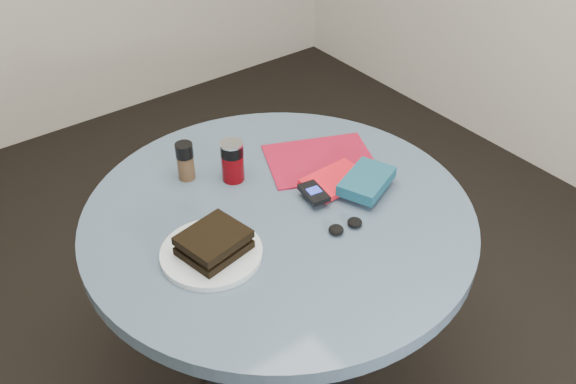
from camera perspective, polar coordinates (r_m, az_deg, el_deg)
table at (r=1.74m, az=-0.79°, el=-5.98°), size 1.00×1.00×0.75m
plate at (r=1.51m, az=-6.82°, el=-5.42°), size 0.31×0.31×0.02m
sandwich at (r=1.49m, az=-6.62°, el=-4.48°), size 0.17×0.15×0.05m
soda_can at (r=1.71m, az=-4.95°, el=2.75°), size 0.07×0.07×0.12m
pepper_grinder at (r=1.74m, az=-9.11°, el=2.75°), size 0.06×0.06×0.11m
magazine at (r=1.81m, az=2.87°, el=2.85°), size 0.36×0.32×0.01m
red_book at (r=1.72m, az=4.25°, el=1.06°), size 0.17×0.12×0.01m
novel at (r=1.69m, az=7.01°, el=0.98°), size 0.18×0.15×0.03m
mp3_player at (r=1.65m, az=2.31°, el=-0.07°), size 0.06×0.10×0.02m
headphones at (r=1.58m, az=5.13°, el=-3.04°), size 0.10×0.05×0.02m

